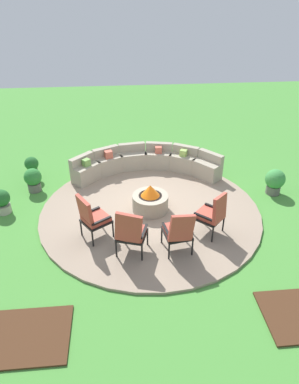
% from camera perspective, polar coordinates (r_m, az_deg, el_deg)
% --- Properties ---
extents(ground_plane, '(24.00, 24.00, 0.00)m').
position_cam_1_polar(ground_plane, '(8.68, 0.12, -3.22)').
color(ground_plane, '#478C38').
extents(patio_circle, '(5.37, 5.37, 0.06)m').
position_cam_1_polar(patio_circle, '(8.67, 0.12, -3.06)').
color(patio_circle, gray).
rests_on(patio_circle, ground_plane).
extents(mulch_bed_left, '(1.58, 1.11, 0.04)m').
position_cam_1_polar(mulch_bed_left, '(6.43, -20.26, -21.25)').
color(mulch_bed_left, '#472B19').
rests_on(mulch_bed_left, ground_plane).
extents(fire_pit, '(0.87, 0.87, 0.70)m').
position_cam_1_polar(fire_pit, '(8.50, 0.12, -1.41)').
color(fire_pit, '#9E937F').
rests_on(fire_pit, patio_circle).
extents(curved_stone_bench, '(4.24, 1.51, 0.74)m').
position_cam_1_polar(curved_stone_bench, '(10.17, -0.58, 4.76)').
color(curved_stone_bench, '#9E937F').
rests_on(curved_stone_bench, patio_circle).
extents(lounge_chair_front_left, '(0.76, 0.77, 1.11)m').
position_cam_1_polar(lounge_chair_front_left, '(7.54, -9.34, -3.96)').
color(lounge_chair_front_left, black).
rests_on(lounge_chair_front_left, patio_circle).
extents(lounge_chair_front_right, '(0.71, 0.70, 1.10)m').
position_cam_1_polar(lounge_chair_front_right, '(7.04, -3.09, -6.45)').
color(lounge_chair_front_right, black).
rests_on(lounge_chair_front_right, patio_circle).
extents(lounge_chair_back_left, '(0.63, 0.65, 1.03)m').
position_cam_1_polar(lounge_chair_back_left, '(7.12, 4.77, -6.29)').
color(lounge_chair_back_left, black).
rests_on(lounge_chair_back_left, patio_circle).
extents(lounge_chair_back_right, '(0.76, 0.79, 1.05)m').
position_cam_1_polar(lounge_chair_back_right, '(7.70, 10.23, -3.43)').
color(lounge_chair_back_right, black).
rests_on(lounge_chair_back_right, patio_circle).
extents(potted_plant_0, '(0.46, 0.46, 0.65)m').
position_cam_1_polar(potted_plant_0, '(9.86, -18.41, 2.00)').
color(potted_plant_0, '#605B56').
rests_on(potted_plant_0, ground_plane).
extents(potted_plant_1, '(0.52, 0.52, 0.70)m').
position_cam_1_polar(potted_plant_1, '(9.80, 19.72, 1.71)').
color(potted_plant_1, '#605B56').
rests_on(potted_plant_1, ground_plane).
extents(potted_plant_2, '(0.42, 0.42, 0.62)m').
position_cam_1_polar(potted_plant_2, '(9.21, -22.92, -1.34)').
color(potted_plant_2, '#A89E8E').
rests_on(potted_plant_2, ground_plane).
extents(potted_plant_3, '(0.38, 0.38, 0.68)m').
position_cam_1_polar(potted_plant_3, '(10.47, -18.56, 3.94)').
color(potted_plant_3, '#605B56').
rests_on(potted_plant_3, ground_plane).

